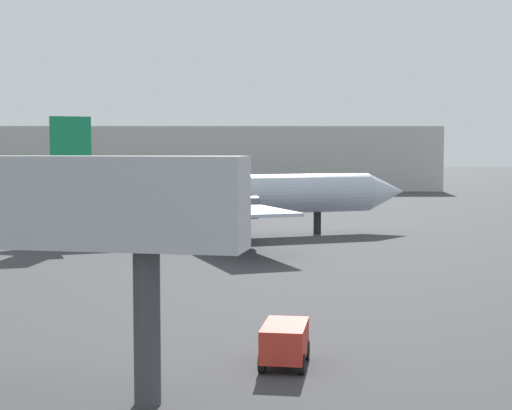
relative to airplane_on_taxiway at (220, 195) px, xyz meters
The scene contains 3 objects.
airplane_on_taxiway is the anchor object (origin of this frame).
baggage_cart 35.74m from the airplane_on_taxiway, 84.48° to the right, with size 1.70×2.57×1.30m.
terminal_building 79.43m from the airplane_on_taxiway, 99.09° to the left, with size 91.38×26.16×10.43m, color #B7B7B2.
Camera 1 is at (-1.88, -11.66, 6.62)m, focal length 54.76 mm.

